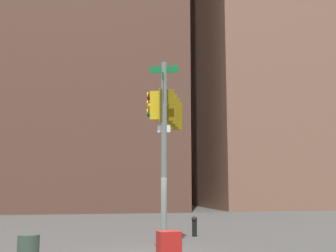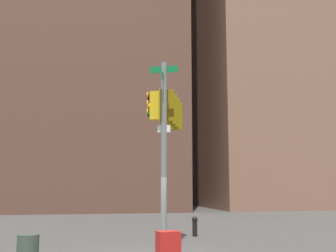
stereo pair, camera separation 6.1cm
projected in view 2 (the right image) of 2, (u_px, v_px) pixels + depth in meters
name	position (u px, v px, depth m)	size (l,w,h in m)	color
signal_pole_assembly	(168.00, 119.00, 15.73)	(3.90, 1.92, 6.55)	slate
fire_hydrant	(195.00, 226.00, 18.56)	(0.34, 0.26, 0.87)	black
newspaper_box	(168.00, 252.00, 10.70)	(0.44, 0.56, 1.05)	red
building_brick_midblock	(255.00, 19.00, 50.90)	(20.16, 14.47, 45.05)	#845B47
building_glass_tower	(323.00, 8.00, 63.83)	(26.93, 27.17, 58.58)	#9EC6C1
building_brick_farside	(212.00, 87.00, 78.51)	(19.73, 15.48, 41.42)	#4C3328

